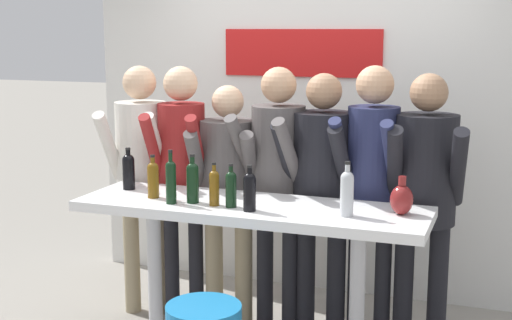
{
  "coord_description": "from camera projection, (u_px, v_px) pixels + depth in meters",
  "views": [
    {
      "loc": [
        1.45,
        -3.87,
        2.06
      ],
      "look_at": [
        0.0,
        0.1,
        1.28
      ],
      "focal_mm": 50.0,
      "sensor_mm": 36.0,
      "label": 1
    }
  ],
  "objects": [
    {
      "name": "tasting_table",
      "position": [
        251.0,
        230.0,
        4.28
      ],
      "size": [
        2.12,
        0.63,
        1.03
      ],
      "color": "white",
      "rests_on": "ground_plane"
    },
    {
      "name": "wine_bottle_2",
      "position": [
        214.0,
        186.0,
        4.19
      ],
      "size": [
        0.06,
        0.06,
        0.26
      ],
      "color": "brown",
      "rests_on": "tasting_table"
    },
    {
      "name": "person_far_left",
      "position": [
        141.0,
        162.0,
        5.04
      ],
      "size": [
        0.48,
        0.6,
        1.81
      ],
      "rotation": [
        0.0,
        0.0,
        0.16
      ],
      "color": "gray",
      "rests_on": "ground_plane"
    },
    {
      "name": "decorative_vase",
      "position": [
        402.0,
        199.0,
        3.99
      ],
      "size": [
        0.13,
        0.13,
        0.22
      ],
      "color": "maroon",
      "rests_on": "tasting_table"
    },
    {
      "name": "wine_bottle_7",
      "position": [
        193.0,
        180.0,
        4.25
      ],
      "size": [
        0.07,
        0.07,
        0.3
      ],
      "color": "black",
      "rests_on": "tasting_table"
    },
    {
      "name": "wine_bottle_4",
      "position": [
        231.0,
        187.0,
        4.15
      ],
      "size": [
        0.06,
        0.06,
        0.26
      ],
      "color": "black",
      "rests_on": "tasting_table"
    },
    {
      "name": "back_wall",
      "position": [
        317.0,
        116.0,
        5.55
      ],
      "size": [
        3.72,
        0.12,
        2.75
      ],
      "color": "silver",
      "rests_on": "ground_plane"
    },
    {
      "name": "person_right",
      "position": [
        372.0,
        173.0,
        4.51
      ],
      "size": [
        0.41,
        0.55,
        1.83
      ],
      "rotation": [
        0.0,
        0.0,
        -0.05
      ],
      "color": "black",
      "rests_on": "ground_plane"
    },
    {
      "name": "person_center",
      "position": [
        277.0,
        170.0,
        4.74
      ],
      "size": [
        0.48,
        0.6,
        1.81
      ],
      "rotation": [
        0.0,
        0.0,
        -0.16
      ],
      "color": "black",
      "rests_on": "ground_plane"
    },
    {
      "name": "person_far_right",
      "position": [
        425.0,
        184.0,
        4.41
      ],
      "size": [
        0.51,
        0.61,
        1.79
      ],
      "rotation": [
        0.0,
        0.0,
        0.13
      ],
      "color": "black",
      "rests_on": "ground_plane"
    },
    {
      "name": "wine_bottle_6",
      "position": [
        153.0,
        178.0,
        4.38
      ],
      "size": [
        0.07,
        0.07,
        0.27
      ],
      "color": "brown",
      "rests_on": "tasting_table"
    },
    {
      "name": "wine_bottle_1",
      "position": [
        250.0,
        190.0,
        4.06
      ],
      "size": [
        0.07,
        0.07,
        0.27
      ],
      "color": "black",
      "rests_on": "tasting_table"
    },
    {
      "name": "person_center_right",
      "position": [
        322.0,
        178.0,
        4.62
      ],
      "size": [
        0.49,
        0.59,
        1.78
      ],
      "rotation": [
        0.0,
        0.0,
        -0.08
      ],
      "color": "black",
      "rests_on": "ground_plane"
    },
    {
      "name": "person_left",
      "position": [
        182.0,
        163.0,
        4.92
      ],
      "size": [
        0.45,
        0.58,
        1.81
      ],
      "rotation": [
        0.0,
        0.0,
        0.18
      ],
      "color": "black",
      "rests_on": "ground_plane"
    },
    {
      "name": "wine_bottle_3",
      "position": [
        129.0,
        170.0,
        4.61
      ],
      "size": [
        0.08,
        0.08,
        0.27
      ],
      "color": "black",
      "rests_on": "tasting_table"
    },
    {
      "name": "person_center_left",
      "position": [
        228.0,
        180.0,
        4.88
      ],
      "size": [
        0.52,
        0.61,
        1.68
      ],
      "rotation": [
        0.0,
        0.0,
        0.19
      ],
      "color": "gray",
      "rests_on": "ground_plane"
    },
    {
      "name": "wine_bottle_5",
      "position": [
        171.0,
        180.0,
        4.23
      ],
      "size": [
        0.06,
        0.06,
        0.32
      ],
      "color": "black",
      "rests_on": "tasting_table"
    },
    {
      "name": "wine_bottle_0",
      "position": [
        347.0,
        191.0,
        3.95
      ],
      "size": [
        0.08,
        0.08,
        0.31
      ],
      "color": "#B7BCC1",
      "rests_on": "tasting_table"
    }
  ]
}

